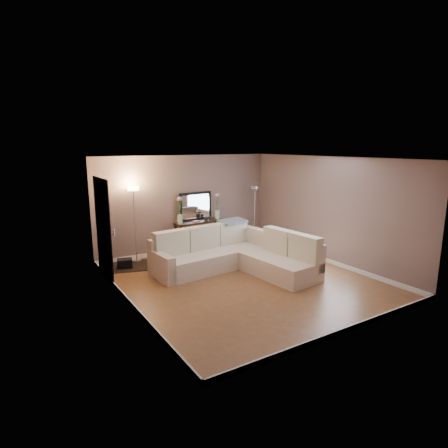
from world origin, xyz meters
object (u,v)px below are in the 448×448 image
console_table (197,235)px  floor_lamp_lit (134,209)px  sectional_sofa (234,255)px  floor_lamp_unlit (255,204)px

console_table → floor_lamp_lit: 1.87m
sectional_sofa → floor_lamp_lit: (-1.73, 1.83, 0.96)m
sectional_sofa → floor_lamp_unlit: 2.52m
floor_lamp_lit → console_table: bearing=-2.3°
sectional_sofa → floor_lamp_unlit: floor_lamp_unlit is taller
sectional_sofa → console_table: (-0.06, 1.76, 0.12)m
console_table → floor_lamp_unlit: floor_lamp_unlit is taller
console_table → floor_lamp_lit: bearing=177.7°
console_table → floor_lamp_unlit: bearing=-4.8°
floor_lamp_lit → floor_lamp_unlit: bearing=-3.6°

